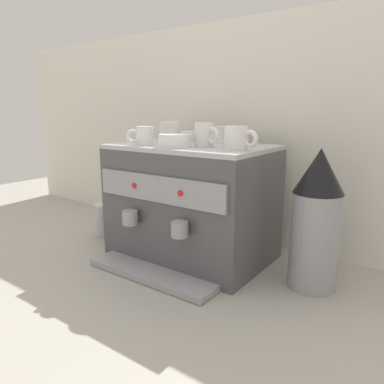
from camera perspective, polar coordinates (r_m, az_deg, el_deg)
The scene contains 12 objects.
ground_plane at distance 1.45m, azimuth 0.00°, elevation -9.85°, with size 4.00×4.00×0.00m, color #9E998E.
tiled_backsplash_wall at distance 1.59m, azimuth 6.32°, elevation 9.13°, with size 2.80×0.03×0.92m, color silver.
espresso_machine at distance 1.38m, azimuth -0.12°, elevation -1.64°, with size 0.58×0.49×0.43m.
ceramic_cup_0 at distance 1.26m, azimuth 2.11°, elevation 8.99°, with size 0.11×0.07×0.08m.
ceramic_cup_1 at distance 1.18m, azimuth 7.17°, elevation 8.44°, with size 0.12×0.08×0.08m.
ceramic_cup_2 at distance 1.50m, azimuth -3.61°, elevation 9.52°, with size 0.09×0.11×0.08m.
ceramic_cup_3 at distance 1.41m, azimuth 3.30°, elevation 8.99°, with size 0.11×0.09×0.06m.
ceramic_cup_4 at distance 1.33m, azimuth -7.61°, elevation 8.77°, with size 0.08×0.08×0.07m.
ceramic_bowl_0 at distance 1.25m, azimuth -2.70°, elevation 8.03°, with size 0.11×0.11×0.04m.
ceramic_bowl_1 at distance 1.47m, azimuth -0.00°, elevation 8.70°, with size 0.10×0.10×0.04m.
coffee_grinder at distance 1.19m, azimuth 18.95°, elevation -4.12°, with size 0.15×0.15×0.45m.
milk_pitcher at distance 1.69m, azimuth -13.69°, elevation -4.29°, with size 0.08×0.08×0.14m, color #B7B7BC.
Camera 1 is at (0.78, -1.09, 0.56)m, focal length 33.85 mm.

